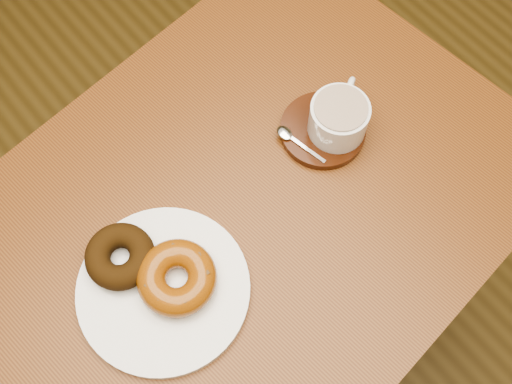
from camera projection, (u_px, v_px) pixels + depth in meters
ground at (196, 277)px, 1.72m from camera, size 6.00×6.00×0.00m
cafe_table at (247, 235)px, 1.05m from camera, size 0.92×0.73×0.80m
donut_plate at (164, 289)px, 0.88m from camera, size 0.25×0.25×0.01m
donut_cinnamon at (120, 256)px, 0.87m from camera, size 0.11×0.11×0.04m
donut_caramel at (177, 278)px, 0.86m from camera, size 0.12×0.12×0.04m
saucer at (323, 130)px, 0.98m from camera, size 0.14×0.14×0.01m
coffee_cup at (339, 117)px, 0.95m from camera, size 0.11×0.09×0.06m
teaspoon at (289, 136)px, 0.96m from camera, size 0.03×0.09×0.01m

